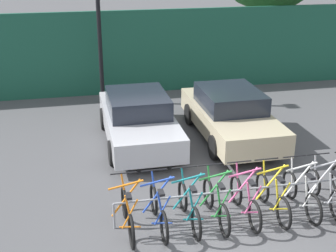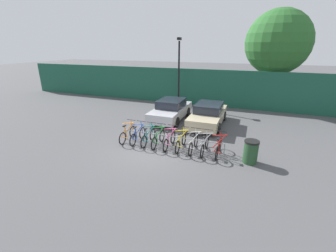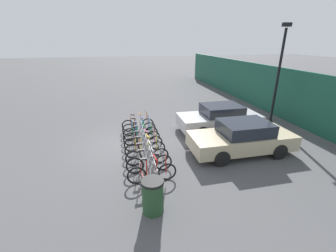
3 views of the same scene
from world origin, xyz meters
TOP-DOWN VIEW (x-y plane):
  - ground_plane at (0.00, 0.00)m, footprint 120.00×120.00m
  - hoarding_wall at (0.00, 9.50)m, footprint 36.00×0.16m
  - bike_rack at (0.76, 0.68)m, footprint 5.35×0.04m
  - bicycle_orange at (-1.64, 0.53)m, footprint 0.68×1.71m
  - bicycle_blue at (-1.03, 0.53)m, footprint 0.68×1.71m
  - bicycle_teal at (-0.42, 0.53)m, footprint 0.68×1.71m
  - bicycle_green at (0.13, 0.53)m, footprint 0.68×1.71m
  - bicycle_pink at (0.74, 0.53)m, footprint 0.68×1.71m
  - bicycle_yellow at (1.34, 0.53)m, footprint 0.68×1.71m
  - bicycle_white at (1.97, 0.53)m, footprint 0.68×1.71m
  - bicycle_silver at (2.52, 0.53)m, footprint 0.68×1.71m
  - bicycle_red at (3.17, 0.53)m, footprint 0.68×1.71m
  - car_silver at (-0.76, 4.80)m, footprint 1.91×4.31m
  - car_beige at (1.85, 4.61)m, footprint 1.91×4.40m
  - lamp_post at (-1.45, 8.50)m, footprint 0.24×0.44m
  - trash_bin at (4.56, 0.33)m, footprint 0.63×0.63m

SIDE VIEW (x-z plane):
  - ground_plane at x=0.00m, z-range 0.00..0.00m
  - bicycle_orange at x=-1.64m, z-range -0.15..0.90m
  - bicycle_blue at x=-1.03m, z-range -0.15..0.90m
  - bicycle_teal at x=-0.42m, z-range -0.15..0.90m
  - bicycle_green at x=0.13m, z-range -0.15..0.90m
  - bicycle_pink at x=0.74m, z-range -0.15..0.90m
  - bicycle_yellow at x=1.34m, z-range -0.15..0.90m
  - bicycle_white at x=1.97m, z-range -0.15..0.90m
  - bicycle_silver at x=2.52m, z-range -0.15..0.90m
  - bicycle_red at x=3.17m, z-range -0.15..0.90m
  - bike_rack at x=0.76m, z-range 0.22..0.79m
  - trash_bin at x=4.56m, z-range 0.00..1.03m
  - car_silver at x=-0.76m, z-range -0.01..1.39m
  - car_beige at x=1.85m, z-range -0.01..1.39m
  - hoarding_wall at x=0.00m, z-range 0.00..3.01m
  - lamp_post at x=-1.45m, z-range 0.35..5.78m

